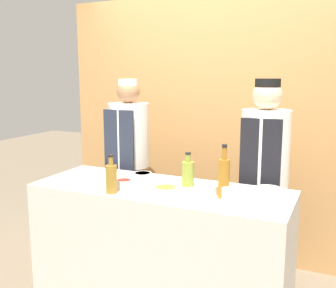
# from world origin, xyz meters

# --- Properties ---
(cabinet_wall) EXTENTS (2.93, 0.18, 2.40)m
(cabinet_wall) POSITION_xyz_m (0.00, 1.17, 1.20)
(cabinet_wall) COLOR #B7844C
(cabinet_wall) RESTS_ON ground_plane
(counter) EXTENTS (1.76, 0.64, 0.94)m
(counter) POSITION_xyz_m (0.00, 0.00, 0.47)
(counter) COLOR beige
(counter) RESTS_ON ground_plane
(sauce_bowl_white) EXTENTS (0.13, 0.13, 0.06)m
(sauce_bowl_white) POSITION_xyz_m (0.35, 0.00, 0.97)
(sauce_bowl_white) COLOR silver
(sauce_bowl_white) RESTS_ON counter
(sauce_bowl_green) EXTENTS (0.14, 0.14, 0.06)m
(sauce_bowl_green) POSITION_xyz_m (-0.19, 0.11, 0.97)
(sauce_bowl_green) COLOR silver
(sauce_bowl_green) RESTS_ON counter
(sauce_bowl_brown) EXTENTS (0.17, 0.17, 0.05)m
(sauce_bowl_brown) POSITION_xyz_m (0.70, 0.14, 0.96)
(sauce_bowl_brown) COLOR silver
(sauce_bowl_brown) RESTS_ON counter
(sauce_bowl_red) EXTENTS (0.11, 0.11, 0.06)m
(sauce_bowl_red) POSITION_xyz_m (-0.21, -0.12, 0.97)
(sauce_bowl_red) COLOR silver
(sauce_bowl_red) RESTS_ON counter
(sauce_bowl_yellow) EXTENTS (0.16, 0.16, 0.04)m
(sauce_bowl_yellow) POSITION_xyz_m (0.09, -0.10, 0.96)
(sauce_bowl_yellow) COLOR silver
(sauce_bowl_yellow) RESTS_ON counter
(cutting_board) EXTENTS (0.38, 0.25, 0.02)m
(cutting_board) POSITION_xyz_m (-0.51, 0.05, 0.95)
(cutting_board) COLOR white
(cutting_board) RESTS_ON counter
(bottle_amber) EXTENTS (0.07, 0.07, 0.34)m
(bottle_amber) POSITION_xyz_m (0.46, -0.04, 1.07)
(bottle_amber) COLOR #9E661E
(bottle_amber) RESTS_ON counter
(bottle_oil) EXTENTS (0.09, 0.09, 0.24)m
(bottle_oil) POSITION_xyz_m (0.16, 0.12, 1.03)
(bottle_oil) COLOR olive
(bottle_oil) RESTS_ON counter
(bottle_vinegar) EXTENTS (0.07, 0.07, 0.25)m
(bottle_vinegar) POSITION_xyz_m (-0.23, -0.24, 1.04)
(bottle_vinegar) COLOR olive
(bottle_vinegar) RESTS_ON counter
(cup_cream) EXTENTS (0.08, 0.08, 0.10)m
(cup_cream) POSITION_xyz_m (0.52, -0.16, 0.99)
(cup_cream) COLOR silver
(cup_cream) RESTS_ON counter
(chef_left) EXTENTS (0.35, 0.35, 1.66)m
(chef_left) POSITION_xyz_m (-0.58, 0.59, 0.90)
(chef_left) COLOR #28282D
(chef_left) RESTS_ON ground_plane
(chef_right) EXTENTS (0.36, 0.36, 1.66)m
(chef_right) POSITION_xyz_m (0.58, 0.59, 0.90)
(chef_right) COLOR #28282D
(chef_right) RESTS_ON ground_plane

